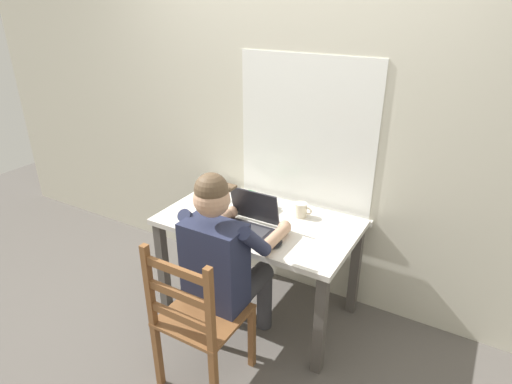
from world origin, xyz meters
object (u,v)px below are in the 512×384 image
seated_person (226,259)px  laptop (248,221)px  desk (258,233)px  computer_mouse (276,243)px  coffee_mug_dark (214,194)px  coffee_mug_white (301,210)px  wooden_chair (198,319)px  book_stack_main (255,201)px

seated_person → laptop: (-0.03, 0.30, 0.09)m
desk → laptop: size_ratio=3.80×
computer_mouse → seated_person: bearing=-134.9°
desk → coffee_mug_dark: size_ratio=10.74×
coffee_mug_white → desk: bearing=-140.5°
wooden_chair → laptop: bearing=93.1°
desk → seated_person: 0.44m
desk → laptop: laptop is taller
wooden_chair → coffee_mug_dark: size_ratio=7.93×
seated_person → coffee_mug_dark: seated_person is taller
coffee_mug_white → book_stack_main: (-0.33, -0.03, -0.00)m
computer_mouse → coffee_mug_dark: bearing=154.5°
laptop → coffee_mug_dark: laptop is taller
coffee_mug_white → coffee_mug_dark: 0.64m
wooden_chair → laptop: size_ratio=2.80×
computer_mouse → coffee_mug_white: (-0.03, 0.40, 0.03)m
coffee_mug_dark → desk: bearing=-12.6°
wooden_chair → coffee_mug_dark: 0.97m
wooden_chair → coffee_mug_dark: wooden_chair is taller
wooden_chair → coffee_mug_dark: bearing=119.1°
book_stack_main → coffee_mug_white: bearing=5.8°
wooden_chair → computer_mouse: wooden_chair is taller
wooden_chair → computer_mouse: 0.60m
laptop → coffee_mug_dark: (-0.42, 0.23, -0.00)m
desk → laptop: (0.00, -0.14, 0.16)m
wooden_chair → book_stack_main: bearing=99.6°
wooden_chair → laptop: (-0.03, 0.58, 0.31)m
desk → coffee_mug_dark: (-0.41, 0.09, 0.15)m
coffee_mug_white → computer_mouse: bearing=-85.9°
laptop → coffee_mug_white: size_ratio=2.81×
computer_mouse → wooden_chair: bearing=-113.2°
desk → coffee_mug_white: (0.22, 0.18, 0.15)m
seated_person → coffee_mug_white: seated_person is taller
seated_person → wooden_chair: (-0.00, -0.28, -0.22)m
coffee_mug_dark → computer_mouse: bearing=-25.5°
desk → book_stack_main: size_ratio=6.11×
coffee_mug_white → wooden_chair: bearing=-101.5°
computer_mouse → coffee_mug_white: 0.40m
computer_mouse → coffee_mug_dark: (-0.66, 0.31, 0.03)m
seated_person → book_stack_main: seated_person is taller
laptop → book_stack_main: bearing=112.2°
computer_mouse → coffee_mug_white: bearing=94.1°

